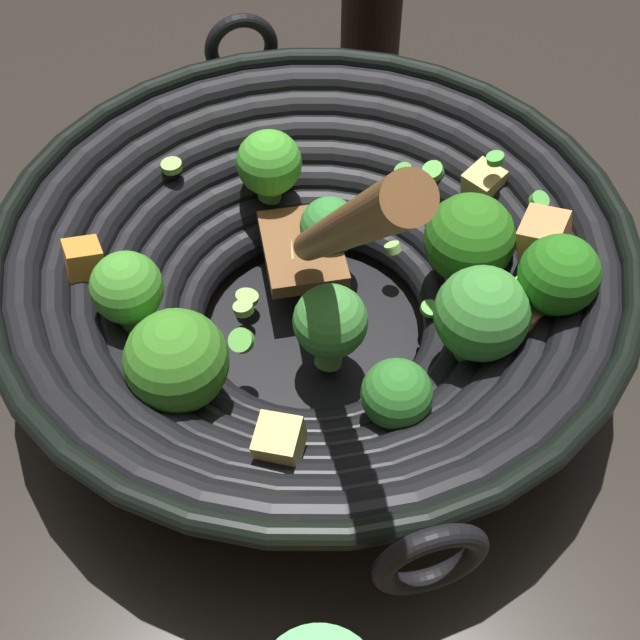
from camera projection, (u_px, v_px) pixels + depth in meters
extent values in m
plane|color=#28231E|center=(314.00, 339.00, 0.57)|extent=(4.00, 4.00, 0.00)
cylinder|color=black|center=(314.00, 334.00, 0.57)|extent=(0.14, 0.14, 0.01)
torus|color=black|center=(313.00, 319.00, 0.55)|extent=(0.19, 0.19, 0.02)
torus|color=black|center=(313.00, 309.00, 0.55)|extent=(0.22, 0.22, 0.02)
torus|color=black|center=(313.00, 299.00, 0.54)|extent=(0.25, 0.25, 0.02)
torus|color=black|center=(313.00, 288.00, 0.53)|extent=(0.28, 0.28, 0.02)
torus|color=black|center=(313.00, 277.00, 0.52)|extent=(0.30, 0.30, 0.02)
torus|color=black|center=(313.00, 265.00, 0.51)|extent=(0.33, 0.33, 0.02)
torus|color=black|center=(313.00, 253.00, 0.51)|extent=(0.36, 0.36, 0.02)
torus|color=black|center=(313.00, 241.00, 0.50)|extent=(0.38, 0.38, 0.01)
torus|color=black|center=(430.00, 560.00, 0.38)|extent=(0.02, 0.05, 0.05)
torus|color=black|center=(241.00, 48.00, 0.62)|extent=(0.02, 0.05, 0.05)
cylinder|color=#6DA447|center=(271.00, 191.00, 0.59)|extent=(0.02, 0.02, 0.02)
sphere|color=green|center=(269.00, 163.00, 0.57)|extent=(0.04, 0.04, 0.04)
cylinder|color=#76BD4A|center=(549.00, 305.00, 0.49)|extent=(0.02, 0.02, 0.02)
sphere|color=#26721A|center=(559.00, 275.00, 0.47)|extent=(0.05, 0.05, 0.05)
cylinder|color=#779F4D|center=(329.00, 251.00, 0.57)|extent=(0.02, 0.02, 0.01)
sphere|color=#358B38|center=(329.00, 227.00, 0.56)|extent=(0.04, 0.04, 0.04)
cylinder|color=#68A548|center=(330.00, 351.00, 0.53)|extent=(0.03, 0.03, 0.02)
sphere|color=#47953F|center=(330.00, 321.00, 0.51)|extent=(0.04, 0.04, 0.04)
cylinder|color=#54A14D|center=(134.00, 317.00, 0.50)|extent=(0.03, 0.03, 0.02)
sphere|color=green|center=(127.00, 288.00, 0.48)|extent=(0.04, 0.04, 0.04)
cylinder|color=#67AA49|center=(389.00, 420.00, 0.48)|extent=(0.02, 0.02, 0.01)
sphere|color=#307A2B|center=(391.00, 396.00, 0.46)|extent=(0.04, 0.04, 0.04)
cylinder|color=#6B8C4E|center=(474.00, 346.00, 0.50)|extent=(0.03, 0.03, 0.02)
sphere|color=#3F9038|center=(482.00, 314.00, 0.48)|extent=(0.05, 0.05, 0.05)
cylinder|color=#5B973F|center=(183.00, 392.00, 0.49)|extent=(0.02, 0.02, 0.01)
sphere|color=#3C8525|center=(176.00, 361.00, 0.47)|extent=(0.06, 0.06, 0.06)
cylinder|color=#7CB25C|center=(463.00, 272.00, 0.55)|extent=(0.03, 0.03, 0.01)
sphere|color=#2C711B|center=(470.00, 239.00, 0.52)|extent=(0.06, 0.06, 0.06)
cube|color=#E5C361|center=(279.00, 442.00, 0.43)|extent=(0.03, 0.03, 0.03)
cube|color=#E7B465|center=(484.00, 184.00, 0.56)|extent=(0.03, 0.03, 0.03)
cube|color=#E3894D|center=(544.00, 236.00, 0.51)|extent=(0.04, 0.04, 0.03)
cube|color=#D6B669|center=(307.00, 259.00, 0.56)|extent=(0.03, 0.03, 0.03)
cube|color=orange|center=(83.00, 260.00, 0.51)|extent=(0.03, 0.03, 0.03)
cube|color=#E9BD71|center=(521.00, 312.00, 0.50)|extent=(0.03, 0.03, 0.03)
cylinder|color=#99D166|center=(247.00, 298.00, 0.56)|extent=(0.02, 0.02, 0.01)
cylinder|color=#56B247|center=(539.00, 200.00, 0.51)|extent=(0.01, 0.01, 0.01)
cylinder|color=#99D166|center=(393.00, 248.00, 0.56)|extent=(0.01, 0.01, 0.01)
cylinder|color=#99D166|center=(172.00, 166.00, 0.57)|extent=(0.02, 0.02, 0.01)
cylinder|color=#6BC651|center=(433.00, 171.00, 0.58)|extent=(0.02, 0.02, 0.01)
cylinder|color=#6BC651|center=(430.00, 309.00, 0.54)|extent=(0.02, 0.02, 0.01)
cylinder|color=#56B247|center=(404.00, 171.00, 0.58)|extent=(0.01, 0.01, 0.01)
cylinder|color=#56B247|center=(495.00, 159.00, 0.54)|extent=(0.02, 0.02, 0.01)
cylinder|color=#6BC651|center=(241.00, 341.00, 0.50)|extent=(0.02, 0.02, 0.01)
cylinder|color=#99D166|center=(243.00, 308.00, 0.55)|extent=(0.02, 0.02, 0.01)
cube|color=brown|center=(302.00, 249.00, 0.56)|extent=(0.08, 0.07, 0.01)
cylinder|color=brown|center=(341.00, 231.00, 0.39)|extent=(0.19, 0.08, 0.22)
cylinder|color=black|center=(371.00, 15.00, 0.68)|extent=(0.05, 0.05, 0.15)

